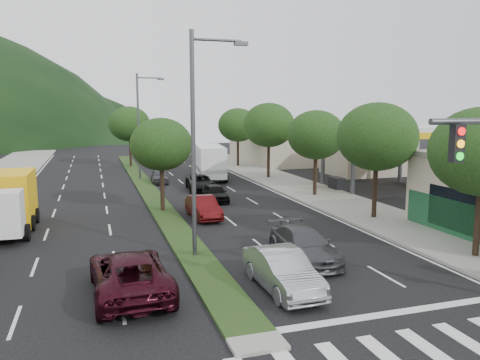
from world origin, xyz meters
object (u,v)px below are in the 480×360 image
object	(u,v)px
streetlight_mid	(141,121)
sedan_silver	(282,270)
tree_r_c	(316,135)
car_queue_e	(159,176)
car_queue_d	(200,183)
suv_maroon	(130,273)
tree_med_near	(161,144)
motorhome	(209,161)
car_queue_b	(304,245)
car_queue_c	(203,207)
streetlight_near	(198,134)
car_queue_a	(215,193)
box_truck	(9,204)
tree_med_far	(129,124)
tree_r_b	(377,137)
tree_r_d	(269,125)
tree_r_e	(238,125)

from	to	relation	value
streetlight_mid	sedan_silver	world-z (taller)	streetlight_mid
tree_r_c	streetlight_mid	bearing A→B (deg)	132.22
car_queue_e	car_queue_d	bearing A→B (deg)	-56.33
tree_r_c	suv_maroon	size ratio (longest dim) A/B	1.14
tree_med_near	motorhome	bearing A→B (deg)	64.92
sedan_silver	tree_r_c	bearing A→B (deg)	58.38
car_queue_b	car_queue_d	size ratio (longest dim) A/B	1.10
car_queue_b	car_queue_c	size ratio (longest dim) A/B	1.20
streetlight_near	car_queue_a	distance (m)	13.97
streetlight_near	box_truck	world-z (taller)	streetlight_near
tree_med_far	streetlight_mid	xyz separation A→B (m)	(0.21, -11.00, 0.58)
suv_maroon	car_queue_b	world-z (taller)	suv_maroon
tree_r_b	streetlight_mid	bearing A→B (deg)	119.32
streetlight_near	box_truck	xyz separation A→B (m)	(-8.93, 7.63, -4.08)
tree_med_near	sedan_silver	size ratio (longest dim) A/B	1.33
tree_r_c	streetlight_near	distance (m)	16.85
suv_maroon	car_queue_a	size ratio (longest dim) A/B	1.55
tree_med_far	car_queue_d	world-z (taller)	tree_med_far
tree_r_c	sedan_silver	distance (m)	19.83
car_queue_e	tree_r_b	bearing A→B (deg)	-55.07
streetlight_mid	tree_r_d	bearing A→B (deg)	-14.27
sedan_silver	car_queue_c	xyz separation A→B (m)	(-0.14, 12.25, -0.07)
tree_med_far	car_queue_a	size ratio (longest dim) A/B	1.89
tree_med_far	car_queue_a	distance (m)	24.33
tree_r_e	streetlight_near	distance (m)	34.11
tree_r_c	car_queue_d	xyz separation A→B (m)	(-7.80, 5.44, -4.12)
box_truck	tree_r_b	bearing A→B (deg)	170.53
tree_r_c	car_queue_d	bearing A→B (deg)	145.12
motorhome	tree_r_e	bearing A→B (deg)	63.10
sedan_silver	car_queue_b	xyz separation A→B (m)	(2.25, 2.90, -0.03)
tree_r_d	car_queue_b	size ratio (longest dim) A/B	1.45
tree_r_b	tree_med_far	world-z (taller)	tree_r_b
tree_r_e	car_queue_b	distance (m)	34.97
streetlight_mid	suv_maroon	bearing A→B (deg)	-96.69
tree_r_d	car_queue_c	world-z (taller)	tree_r_d
streetlight_mid	box_truck	bearing A→B (deg)	-117.19
tree_r_b	tree_r_d	world-z (taller)	tree_r_d
car_queue_b	car_queue_c	xyz separation A→B (m)	(-2.39, 9.34, -0.04)
streetlight_near	car_queue_d	size ratio (longest dim) A/B	2.21
suv_maroon	streetlight_near	bearing A→B (deg)	-135.89
tree_r_d	box_truck	xyz separation A→B (m)	(-20.72, -14.37, -3.67)
box_truck	streetlight_mid	bearing A→B (deg)	-116.74
sedan_silver	motorhome	bearing A→B (deg)	79.97
tree_med_near	box_truck	world-z (taller)	tree_med_near
tree_r_d	motorhome	world-z (taller)	tree_r_d
sedan_silver	car_queue_d	size ratio (longest dim) A/B	1.00
box_truck	car_queue_e	bearing A→B (deg)	-124.16
tree_r_d	car_queue_c	size ratio (longest dim) A/B	1.74
tree_r_c	tree_med_far	distance (m)	26.83
suv_maroon	car_queue_e	bearing A→B (deg)	-102.47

